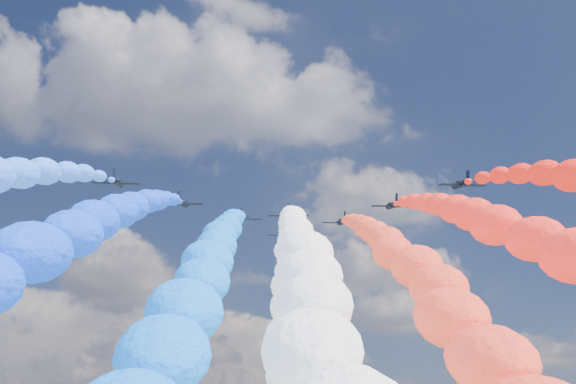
{
  "coord_description": "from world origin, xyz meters",
  "views": [
    {
      "loc": [
        -2.42,
        -122.43,
        63.46
      ],
      "look_at": [
        0.0,
        4.0,
        110.37
      ],
      "focal_mm": 44.53,
      "sensor_mm": 36.0,
      "label": 1
    }
  ],
  "objects": [
    {
      "name": "jet_0",
      "position": [
        -30.03,
        -5.58,
        108.37
      ],
      "size": [
        8.6,
        11.37,
        5.07
      ],
      "primitive_type": null,
      "rotation": [
        0.27,
        0.0,
        0.06
      ],
      "color": "black"
    },
    {
      "name": "jet_1",
      "position": [
        -19.88,
        5.19,
        108.37
      ],
      "size": [
        8.52,
        11.32,
        5.07
      ],
      "primitive_type": null,
      "rotation": [
        0.27,
        0.0,
        -0.05
      ],
      "color": "black"
    },
    {
      "name": "trail_1",
      "position": [
        -19.88,
        -51.9,
        83.77
      ],
      "size": [
        6.0,
        111.46,
        52.82
      ],
      "primitive_type": null,
      "color": "blue"
    },
    {
      "name": "jet_2",
      "position": [
        -9.04,
        13.97,
        108.37
      ],
      "size": [
        8.13,
        11.03,
        5.07
      ],
      "primitive_type": null,
      "rotation": [
        0.27,
        0.0,
        0.02
      ],
      "color": "black"
    },
    {
      "name": "trail_2",
      "position": [
        -9.04,
        -43.13,
        83.77
      ],
      "size": [
        6.0,
        111.46,
        52.82
      ],
      "primitive_type": null,
      "color": "blue"
    },
    {
      "name": "jet_3",
      "position": [
        0.21,
        11.7,
        108.37
      ],
      "size": [
        8.2,
        11.09,
        5.07
      ],
      "primitive_type": null,
      "rotation": [
        0.27,
        0.0,
        -0.02
      ],
      "color": "black"
    },
    {
      "name": "trail_3",
      "position": [
        0.21,
        -45.39,
        83.77
      ],
      "size": [
        6.0,
        111.46,
        52.82
      ],
      "primitive_type": null,
      "color": "white"
    },
    {
      "name": "jet_4",
      "position": [
        -0.26,
        25.12,
        108.37
      ],
      "size": [
        8.6,
        11.37,
        5.07
      ],
      "primitive_type": null,
      "rotation": [
        0.27,
        0.0,
        0.06
      ],
      "color": "black"
    },
    {
      "name": "trail_4",
      "position": [
        -0.26,
        -31.98,
        83.77
      ],
      "size": [
        6.0,
        111.46,
        52.82
      ],
      "primitive_type": null,
      "color": "white"
    },
    {
      "name": "jet_5",
      "position": [
        11.27,
        16.02,
        108.37
      ],
      "size": [
        8.65,
        11.41,
        5.07
      ],
      "primitive_type": null,
      "rotation": [
        0.27,
        0.0,
        0.07
      ],
      "color": "black"
    },
    {
      "name": "trail_5",
      "position": [
        11.27,
        -41.08,
        83.77
      ],
      "size": [
        6.0,
        111.46,
        52.82
      ],
      "primitive_type": null,
      "color": "red"
    },
    {
      "name": "jet_6",
      "position": [
        19.95,
        5.6,
        108.37
      ],
      "size": [
        8.54,
        11.33,
        5.07
      ],
      "primitive_type": null,
      "rotation": [
        0.27,
        0.0,
        0.06
      ],
      "color": "black"
    },
    {
      "name": "trail_6",
      "position": [
        19.95,
        -51.49,
        83.77
      ],
      "size": [
        6.0,
        111.46,
        52.82
      ],
      "primitive_type": null,
      "color": "red"
    },
    {
      "name": "jet_7",
      "position": [
        30.3,
        -5.95,
        108.37
      ],
      "size": [
        8.61,
        11.38,
        5.07
      ],
      "primitive_type": null,
      "rotation": [
        0.27,
        0.0,
        0.06
      ],
      "color": "black"
    }
  ]
}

